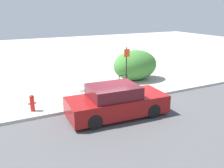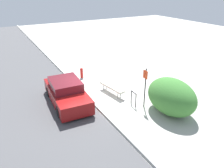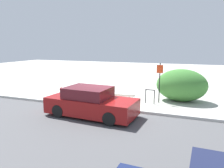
# 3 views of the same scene
# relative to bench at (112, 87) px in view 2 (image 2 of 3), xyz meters

# --- Properties ---
(ground_plane) EXTENTS (60.00, 60.00, 0.00)m
(ground_plane) POSITION_rel_bench_xyz_m (0.32, -1.55, -0.46)
(ground_plane) COLOR #ADAAA3
(curb) EXTENTS (60.00, 0.20, 0.13)m
(curb) POSITION_rel_bench_xyz_m (0.32, -1.55, -0.40)
(curb) COLOR #A8A8A3
(curb) RESTS_ON ground_plane
(bench) EXTENTS (2.11, 0.70, 0.53)m
(bench) POSITION_rel_bench_xyz_m (0.00, 0.00, 0.00)
(bench) COLOR #515156
(bench) RESTS_ON ground_plane
(bike_rack) EXTENTS (0.55, 0.09, 0.83)m
(bike_rack) POSITION_rel_bench_xyz_m (1.87, 0.37, 0.04)
(bike_rack) COLOR black
(bike_rack) RESTS_ON ground_plane
(sign_post) EXTENTS (0.36, 0.08, 2.30)m
(sign_post) POSITION_rel_bench_xyz_m (2.31, 0.77, 0.92)
(sign_post) COLOR black
(sign_post) RESTS_ON ground_plane
(fire_hydrant) EXTENTS (0.36, 0.22, 0.77)m
(fire_hydrant) POSITION_rel_bench_xyz_m (-3.39, -0.65, -0.06)
(fire_hydrant) COLOR red
(fire_hydrant) RESTS_ON ground_plane
(shrub_hedge) EXTENTS (2.96, 2.05, 1.92)m
(shrub_hedge) POSITION_rel_bench_xyz_m (3.48, 1.64, 0.50)
(shrub_hedge) COLOR #3D7A33
(shrub_hedge) RESTS_ON ground_plane
(parked_car_near) EXTENTS (4.33, 2.00, 1.38)m
(parked_car_near) POSITION_rel_bench_xyz_m (-0.29, -2.83, 0.17)
(parked_car_near) COLOR black
(parked_car_near) RESTS_ON ground_plane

